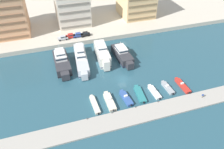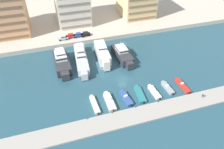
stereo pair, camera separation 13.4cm
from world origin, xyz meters
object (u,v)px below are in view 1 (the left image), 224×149
(motorboat_blue_mid_left, at_px, (126,98))
(motorboat_grey_center_right, at_px, (168,88))
(yacht_charcoal_far_left, at_px, (62,61))
(motorboat_teal_center_left, at_px, (140,94))
(yacht_silver_left, at_px, (81,58))
(car_red_left, at_px, (70,36))
(car_black_center_left, at_px, (85,34))
(pedestrian_near_edge, at_px, (203,95))
(motorboat_cream_left, at_px, (110,101))
(motorboat_white_center, at_px, (154,92))
(car_silver_far_left, at_px, (63,38))
(motorboat_red_mid_right, at_px, (182,85))
(yacht_charcoal_center_left, at_px, (122,55))
(yacht_ivory_mid_left, at_px, (102,54))
(car_blue_mid_left, at_px, (78,35))
(motorboat_cream_far_left, at_px, (95,105))

(motorboat_blue_mid_left, height_order, motorboat_grey_center_right, motorboat_grey_center_right)
(yacht_charcoal_far_left, xyz_separation_m, motorboat_teal_center_left, (20.71, -22.40, -1.68))
(yacht_silver_left, distance_m, motorboat_grey_center_right, 32.34)
(car_red_left, relative_size, car_black_center_left, 0.97)
(yacht_silver_left, relative_size, pedestrian_near_edge, 12.97)
(yacht_charcoal_far_left, height_order, motorboat_cream_left, yacht_charcoal_far_left)
(yacht_charcoal_far_left, distance_m, motorboat_white_center, 34.23)
(yacht_charcoal_far_left, xyz_separation_m, motorboat_grey_center_right, (30.23, -22.47, -1.58))
(car_silver_far_left, xyz_separation_m, pedestrian_near_edge, (35.24, -45.40, -1.35))
(motorboat_red_mid_right, bearing_deg, motorboat_cream_left, 179.53)
(yacht_charcoal_center_left, distance_m, motorboat_teal_center_left, 20.54)
(yacht_ivory_mid_left, xyz_separation_m, car_red_left, (-9.19, 16.52, 0.37))
(car_red_left, xyz_separation_m, pedestrian_near_edge, (32.06, -46.04, -1.35))
(yacht_charcoal_center_left, height_order, motorboat_blue_mid_left, yacht_charcoal_center_left)
(motorboat_blue_mid_left, bearing_deg, car_red_left, 104.56)
(car_silver_far_left, xyz_separation_m, car_blue_mid_left, (6.40, 0.50, 0.00))
(yacht_ivory_mid_left, distance_m, car_black_center_left, 16.49)
(pedestrian_near_edge, bearing_deg, yacht_ivory_mid_left, 127.77)
(motorboat_teal_center_left, distance_m, motorboat_red_mid_right, 14.61)
(motorboat_cream_left, xyz_separation_m, motorboat_red_mid_right, (24.44, -0.20, -0.08))
(motorboat_teal_center_left, relative_size, motorboat_white_center, 1.16)
(motorboat_grey_center_right, xyz_separation_m, motorboat_red_mid_right, (5.08, -0.47, -0.01))
(yacht_charcoal_center_left, bearing_deg, motorboat_red_mid_right, -58.19)
(car_red_left, height_order, pedestrian_near_edge, car_red_left)
(motorboat_red_mid_right, bearing_deg, motorboat_teal_center_left, 177.87)
(car_black_center_left, bearing_deg, yacht_ivory_mid_left, -79.86)
(yacht_charcoal_center_left, relative_size, car_silver_far_left, 3.74)
(yacht_ivory_mid_left, xyz_separation_m, motorboat_teal_center_left, (5.69, -22.35, -2.06))
(yacht_charcoal_far_left, relative_size, yacht_charcoal_center_left, 1.11)
(yacht_charcoal_center_left, xyz_separation_m, car_red_left, (-16.47, 18.44, 1.06))
(yacht_charcoal_far_left, height_order, car_red_left, yacht_charcoal_far_left)
(motorboat_blue_mid_left, relative_size, motorboat_grey_center_right, 1.08)
(motorboat_teal_center_left, relative_size, car_red_left, 1.95)
(yacht_silver_left, xyz_separation_m, motorboat_red_mid_right, (28.30, -22.93, -1.67))
(yacht_ivory_mid_left, height_order, motorboat_cream_left, yacht_ivory_mid_left)
(motorboat_white_center, height_order, car_red_left, car_red_left)
(motorboat_white_center, relative_size, car_red_left, 1.69)
(motorboat_blue_mid_left, bearing_deg, motorboat_white_center, -0.47)
(motorboat_cream_far_left, bearing_deg, pedestrian_near_edge, -12.64)
(motorboat_cream_far_left, relative_size, motorboat_blue_mid_left, 1.12)
(motorboat_grey_center_right, bearing_deg, yacht_charcoal_center_left, 111.14)
(yacht_ivory_mid_left, distance_m, motorboat_white_center, 25.17)
(yacht_silver_left, distance_m, car_silver_far_left, 16.44)
(car_silver_far_left, relative_size, pedestrian_near_edge, 2.56)
(motorboat_cream_left, xyz_separation_m, car_silver_far_left, (-8.22, 38.57, 2.26))
(motorboat_blue_mid_left, bearing_deg, motorboat_teal_center_left, 5.31)
(yacht_charcoal_center_left, distance_m, car_black_center_left, 20.83)
(yacht_charcoal_far_left, distance_m, motorboat_cream_left, 25.25)
(yacht_silver_left, xyz_separation_m, motorboat_blue_mid_left, (9.03, -22.82, -1.66))
(motorboat_cream_far_left, bearing_deg, car_blue_mid_left, 86.12)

